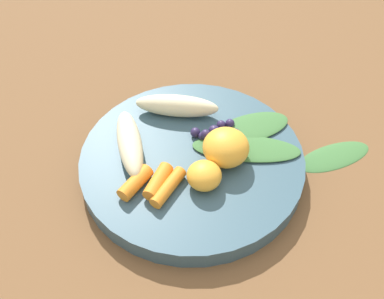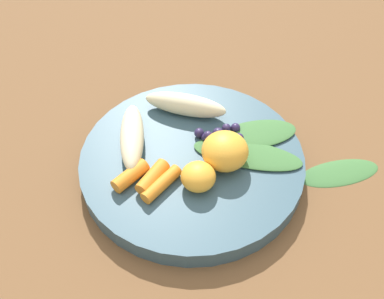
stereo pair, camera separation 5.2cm
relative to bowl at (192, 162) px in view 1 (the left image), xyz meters
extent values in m
plane|color=brown|center=(0.00, 0.00, -0.01)|extent=(2.40, 2.40, 0.00)
cylinder|color=#385666|center=(0.00, 0.00, 0.00)|extent=(0.28, 0.28, 0.02)
ellipsoid|color=beige|center=(0.04, -0.06, 0.03)|extent=(0.09, 0.10, 0.03)
ellipsoid|color=beige|center=(-0.05, -0.06, 0.03)|extent=(0.08, 0.11, 0.03)
ellipsoid|color=#F4A833|center=(-0.02, 0.04, 0.03)|extent=(0.06, 0.06, 0.04)
ellipsoid|color=#F4A833|center=(0.03, 0.04, 0.03)|extent=(0.04, 0.04, 0.03)
cylinder|color=orange|center=(0.08, -0.02, 0.02)|extent=(0.05, 0.02, 0.02)
cylinder|color=orange|center=(0.06, 0.00, 0.02)|extent=(0.05, 0.03, 0.02)
cylinder|color=orange|center=(0.06, 0.01, 0.02)|extent=(0.06, 0.02, 0.01)
sphere|color=#2D234C|center=(-0.03, -0.01, 0.02)|extent=(0.01, 0.01, 0.01)
sphere|color=#2D234C|center=(-0.04, 0.02, 0.02)|extent=(0.01, 0.01, 0.01)
sphere|color=#2D234C|center=(-0.07, 0.01, 0.02)|extent=(0.01, 0.01, 0.01)
sphere|color=#2D234C|center=(-0.03, -0.02, 0.02)|extent=(0.01, 0.01, 0.01)
sphere|color=#2D234C|center=(-0.06, 0.03, 0.02)|extent=(0.01, 0.01, 0.01)
sphere|color=#2D234C|center=(-0.03, 0.00, 0.03)|extent=(0.01, 0.01, 0.01)
sphere|color=#2D234C|center=(-0.03, 0.03, 0.02)|extent=(0.01, 0.01, 0.01)
sphere|color=#2D234C|center=(-0.05, 0.01, 0.02)|extent=(0.01, 0.01, 0.01)
sphere|color=#2D234C|center=(-0.06, 0.02, 0.02)|extent=(0.01, 0.01, 0.01)
sphere|color=#2D234C|center=(-0.04, 0.01, 0.02)|extent=(0.01, 0.01, 0.01)
sphere|color=#2D234C|center=(-0.06, 0.00, 0.02)|extent=(0.01, 0.01, 0.01)
sphere|color=#2D234C|center=(-0.04, 0.01, 0.02)|extent=(0.01, 0.01, 0.01)
sphere|color=#2D234C|center=(-0.04, 0.00, 0.02)|extent=(0.01, 0.01, 0.01)
ellipsoid|color=#3D7038|center=(-0.05, 0.05, 0.01)|extent=(0.11, 0.14, 0.00)
ellipsoid|color=#3D7038|center=(-0.08, 0.03, 0.01)|extent=(0.11, 0.09, 0.00)
ellipsoid|color=#3D7038|center=(-0.13, 0.13, -0.01)|extent=(0.11, 0.09, 0.01)
camera|label=1|loc=(0.27, 0.22, 0.41)|focal=40.32mm
camera|label=2|loc=(0.24, 0.26, 0.41)|focal=40.32mm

